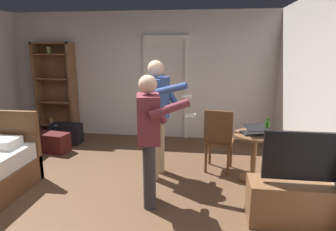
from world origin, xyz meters
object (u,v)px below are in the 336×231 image
object	(u,v)px
bottle_on_table	(267,128)
laptop	(255,131)
wooden_chair	(219,138)
person_blue_shirt	(149,133)
bookshelf	(56,87)
suitcase_small	(66,134)
person_striped_shirt	(157,110)
side_table	(254,149)
suitcase_dark	(52,142)
tv_flatscreen	(302,198)

from	to	relation	value
bottle_on_table	laptop	bearing A→B (deg)	166.30
wooden_chair	person_blue_shirt	size ratio (longest dim) A/B	0.62
bookshelf	suitcase_small	bearing A→B (deg)	-52.39
laptop	person_striped_shirt	size ratio (longest dim) A/B	0.23
side_table	bookshelf	bearing A→B (deg)	155.74
bookshelf	suitcase_dark	xyz separation A→B (m)	(0.38, -1.05, -0.89)
laptop	bottle_on_table	bearing A→B (deg)	-13.70
person_blue_shirt	laptop	bearing A→B (deg)	31.26
tv_flatscreen	person_striped_shirt	distance (m)	2.17
side_table	laptop	xyz separation A→B (m)	(-0.02, -0.04, 0.28)
laptop	bottle_on_table	xyz separation A→B (m)	(0.16, -0.04, 0.06)
side_table	laptop	world-z (taller)	laptop
laptop	person_blue_shirt	size ratio (longest dim) A/B	0.25
tv_flatscreen	wooden_chair	bearing A→B (deg)	124.16
bookshelf	wooden_chair	world-z (taller)	bookshelf
laptop	tv_flatscreen	bearing A→B (deg)	-69.22
person_striped_shirt	side_table	bearing A→B (deg)	1.25
wooden_chair	suitcase_small	xyz separation A→B (m)	(-2.98, 0.99, -0.34)
tv_flatscreen	person_striped_shirt	world-z (taller)	person_striped_shirt
bottle_on_table	tv_flatscreen	bearing A→B (deg)	-76.88
wooden_chair	suitcase_small	size ratio (longest dim) A/B	1.64
bookshelf	person_blue_shirt	size ratio (longest dim) A/B	1.25
side_table	wooden_chair	xyz separation A→B (m)	(-0.50, 0.22, 0.07)
suitcase_small	person_blue_shirt	bearing A→B (deg)	-43.02
suitcase_dark	person_striped_shirt	bearing A→B (deg)	-8.95
person_blue_shirt	suitcase_small	bearing A→B (deg)	135.87
tv_flatscreen	side_table	xyz separation A→B (m)	(-0.37, 1.06, 0.17)
suitcase_dark	side_table	bearing A→B (deg)	-1.01
person_blue_shirt	suitcase_small	world-z (taller)	person_blue_shirt
person_striped_shirt	suitcase_dark	world-z (taller)	person_striped_shirt
bookshelf	side_table	world-z (taller)	bookshelf
person_blue_shirt	person_striped_shirt	bearing A→B (deg)	93.68
side_table	bottle_on_table	world-z (taller)	bottle_on_table
side_table	person_blue_shirt	bearing A→B (deg)	-147.80
tv_flatscreen	suitcase_dark	size ratio (longest dim) A/B	1.81
side_table	suitcase_small	world-z (taller)	side_table
side_table	wooden_chair	size ratio (longest dim) A/B	0.71
wooden_chair	person_blue_shirt	xyz separation A→B (m)	(-0.86, -1.07, 0.36)
bookshelf	wooden_chair	xyz separation A→B (m)	(3.41, -1.54, -0.53)
laptop	person_striped_shirt	xyz separation A→B (m)	(-1.39, 0.01, 0.25)
side_table	bottle_on_table	size ratio (longest dim) A/B	2.76
bottle_on_table	person_striped_shirt	world-z (taller)	person_striped_shirt
person_striped_shirt	laptop	bearing A→B (deg)	-0.44
person_blue_shirt	suitcase_dark	xyz separation A→B (m)	(-2.17, 1.57, -0.73)
person_blue_shirt	bookshelf	bearing A→B (deg)	134.30
suitcase_small	bookshelf	bearing A→B (deg)	128.72
suitcase_dark	wooden_chair	bearing A→B (deg)	1.12
bookshelf	person_blue_shirt	bearing A→B (deg)	-45.70
suitcase_small	tv_flatscreen	bearing A→B (deg)	-29.41
bookshelf	suitcase_dark	size ratio (longest dim) A/B	3.14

